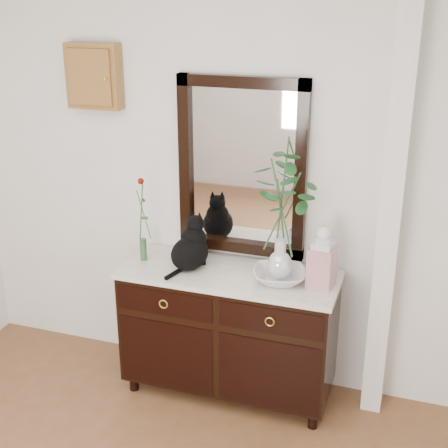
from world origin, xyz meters
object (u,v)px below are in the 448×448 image
(ginger_jar, at_px, (322,256))
(lotus_bowl, at_px, (279,276))
(sideboard, at_px, (229,326))
(cat, at_px, (190,243))

(ginger_jar, bearing_deg, lotus_bowl, -174.88)
(lotus_bowl, bearing_deg, ginger_jar, 5.12)
(sideboard, distance_m, cat, 0.60)
(cat, distance_m, ginger_jar, 0.80)
(ginger_jar, bearing_deg, sideboard, 179.29)
(sideboard, xyz_separation_m, lotus_bowl, (0.32, -0.03, 0.41))
(lotus_bowl, distance_m, ginger_jar, 0.29)
(ginger_jar, bearing_deg, cat, -179.05)
(cat, relative_size, ginger_jar, 0.88)
(sideboard, height_order, lotus_bowl, lotus_bowl)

